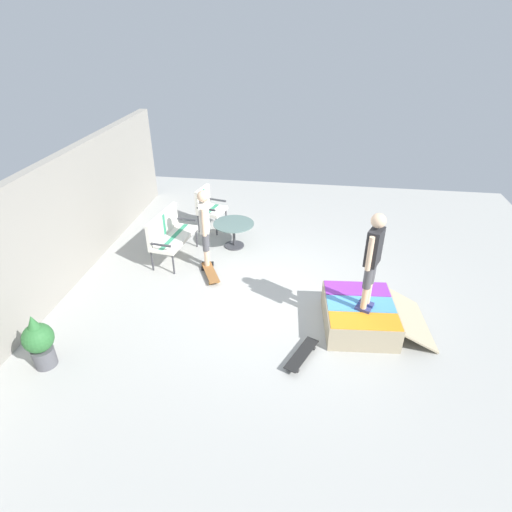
{
  "coord_description": "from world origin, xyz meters",
  "views": [
    {
      "loc": [
        -6.31,
        -0.52,
        4.56
      ],
      "look_at": [
        0.22,
        0.41,
        0.7
      ],
      "focal_mm": 29.19,
      "sensor_mm": 36.0,
      "label": 1
    }
  ],
  "objects_px": {
    "patio_bench": "(169,232)",
    "potted_plant": "(39,341)",
    "person_watching": "(205,224)",
    "person_skater": "(373,256)",
    "skateboard_by_bench": "(210,273)",
    "skateboard_spare": "(302,354)",
    "patio_chair_near_house": "(208,205)",
    "patio_table": "(234,230)",
    "skate_ramp": "(361,315)"
  },
  "relations": [
    {
      "from": "person_watching",
      "to": "skateboard_by_bench",
      "type": "relative_size",
      "value": 2.1
    },
    {
      "from": "person_skater",
      "to": "potted_plant",
      "type": "relative_size",
      "value": 1.8
    },
    {
      "from": "patio_chair_near_house",
      "to": "patio_table",
      "type": "xyz_separation_m",
      "value": [
        -0.82,
        -0.79,
        -0.21
      ]
    },
    {
      "from": "skateboard_spare",
      "to": "patio_bench",
      "type": "bearing_deg",
      "value": 47.61
    },
    {
      "from": "person_watching",
      "to": "skateboard_by_bench",
      "type": "distance_m",
      "value": 0.97
    },
    {
      "from": "skate_ramp",
      "to": "patio_table",
      "type": "distance_m",
      "value": 3.56
    },
    {
      "from": "skateboard_spare",
      "to": "skateboard_by_bench",
      "type": "bearing_deg",
      "value": 42.97
    },
    {
      "from": "skate_ramp",
      "to": "person_watching",
      "type": "relative_size",
      "value": 1.08
    },
    {
      "from": "person_watching",
      "to": "skateboard_by_bench",
      "type": "bearing_deg",
      "value": -156.5
    },
    {
      "from": "person_skater",
      "to": "skateboard_by_bench",
      "type": "xyz_separation_m",
      "value": [
        1.23,
        2.86,
        -1.33
      ]
    },
    {
      "from": "potted_plant",
      "to": "skate_ramp",
      "type": "bearing_deg",
      "value": -71.33
    },
    {
      "from": "skateboard_spare",
      "to": "potted_plant",
      "type": "height_order",
      "value": "potted_plant"
    },
    {
      "from": "skate_ramp",
      "to": "skateboard_spare",
      "type": "xyz_separation_m",
      "value": [
        -0.93,
        0.93,
        -0.14
      ]
    },
    {
      "from": "skateboard_spare",
      "to": "potted_plant",
      "type": "distance_m",
      "value": 3.86
    },
    {
      "from": "patio_bench",
      "to": "skateboard_by_bench",
      "type": "height_order",
      "value": "patio_bench"
    },
    {
      "from": "skate_ramp",
      "to": "person_watching",
      "type": "xyz_separation_m",
      "value": [
        1.45,
        2.99,
        0.76
      ]
    },
    {
      "from": "skate_ramp",
      "to": "skateboard_spare",
      "type": "height_order",
      "value": "skate_ramp"
    },
    {
      "from": "patio_table",
      "to": "skateboard_spare",
      "type": "height_order",
      "value": "patio_table"
    },
    {
      "from": "skateboard_by_bench",
      "to": "skateboard_spare",
      "type": "distance_m",
      "value": 2.81
    },
    {
      "from": "patio_table",
      "to": "potted_plant",
      "type": "relative_size",
      "value": 0.98
    },
    {
      "from": "patio_bench",
      "to": "person_skater",
      "type": "height_order",
      "value": "person_skater"
    },
    {
      "from": "person_skater",
      "to": "skateboard_spare",
      "type": "height_order",
      "value": "person_skater"
    },
    {
      "from": "patio_bench",
      "to": "patio_chair_near_house",
      "type": "bearing_deg",
      "value": -17.05
    },
    {
      "from": "person_skater",
      "to": "potted_plant",
      "type": "distance_m",
      "value": 5.05
    },
    {
      "from": "patio_bench",
      "to": "skateboard_by_bench",
      "type": "xyz_separation_m",
      "value": [
        -0.62,
        -1.01,
        -0.53
      ]
    },
    {
      "from": "patio_bench",
      "to": "patio_table",
      "type": "height_order",
      "value": "patio_bench"
    },
    {
      "from": "patio_chair_near_house",
      "to": "potted_plant",
      "type": "xyz_separation_m",
      "value": [
        -4.83,
        1.32,
        -0.15
      ]
    },
    {
      "from": "patio_chair_near_house",
      "to": "person_watching",
      "type": "bearing_deg",
      "value": -167.14
    },
    {
      "from": "skate_ramp",
      "to": "patio_bench",
      "type": "xyz_separation_m",
      "value": [
        1.74,
        3.85,
        0.39
      ]
    },
    {
      "from": "patio_bench",
      "to": "person_skater",
      "type": "distance_m",
      "value": 4.36
    },
    {
      "from": "patio_chair_near_house",
      "to": "potted_plant",
      "type": "distance_m",
      "value": 5.01
    },
    {
      "from": "skateboard_spare",
      "to": "person_skater",
      "type": "bearing_deg",
      "value": -48.88
    },
    {
      "from": "person_watching",
      "to": "patio_chair_near_house",
      "type": "bearing_deg",
      "value": 12.86
    },
    {
      "from": "person_watching",
      "to": "potted_plant",
      "type": "xyz_separation_m",
      "value": [
        -3.05,
        1.72,
        -0.52
      ]
    },
    {
      "from": "person_skater",
      "to": "skateboard_spare",
      "type": "bearing_deg",
      "value": 131.12
    },
    {
      "from": "patio_chair_near_house",
      "to": "potted_plant",
      "type": "relative_size",
      "value": 1.11
    },
    {
      "from": "person_watching",
      "to": "person_skater",
      "type": "distance_m",
      "value": 3.41
    },
    {
      "from": "skate_ramp",
      "to": "skateboard_spare",
      "type": "relative_size",
      "value": 2.24
    },
    {
      "from": "skate_ramp",
      "to": "potted_plant",
      "type": "height_order",
      "value": "potted_plant"
    },
    {
      "from": "patio_bench",
      "to": "potted_plant",
      "type": "height_order",
      "value": "patio_bench"
    },
    {
      "from": "patio_table",
      "to": "skateboard_spare",
      "type": "bearing_deg",
      "value": -153.41
    },
    {
      "from": "person_watching",
      "to": "patio_bench",
      "type": "bearing_deg",
      "value": 71.67
    },
    {
      "from": "skateboard_by_bench",
      "to": "potted_plant",
      "type": "relative_size",
      "value": 0.87
    },
    {
      "from": "skate_ramp",
      "to": "skateboard_by_bench",
      "type": "xyz_separation_m",
      "value": [
        1.13,
        2.84,
        -0.14
      ]
    },
    {
      "from": "skateboard_spare",
      "to": "patio_table",
      "type": "bearing_deg",
      "value": 26.59
    },
    {
      "from": "person_skater",
      "to": "skateboard_spare",
      "type": "relative_size",
      "value": 2.04
    },
    {
      "from": "patio_table",
      "to": "person_watching",
      "type": "xyz_separation_m",
      "value": [
        -0.97,
        0.38,
        0.58
      ]
    },
    {
      "from": "patio_chair_near_house",
      "to": "skateboard_spare",
      "type": "height_order",
      "value": "patio_chair_near_house"
    },
    {
      "from": "patio_bench",
      "to": "patio_table",
      "type": "relative_size",
      "value": 1.46
    },
    {
      "from": "patio_chair_near_house",
      "to": "skate_ramp",
      "type": "bearing_deg",
      "value": -133.68
    }
  ]
}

